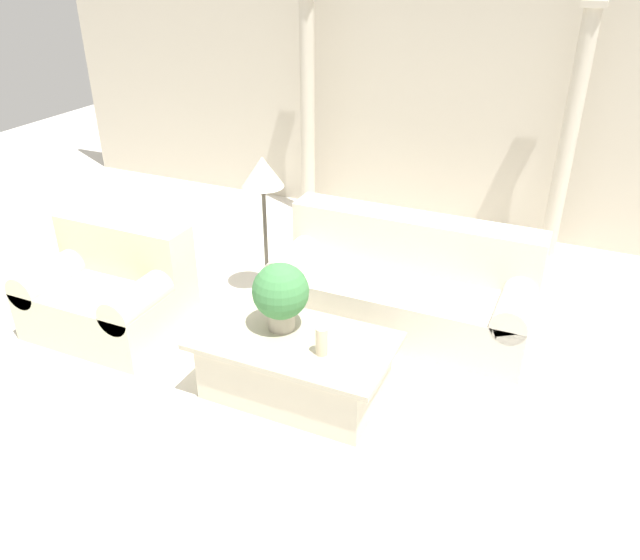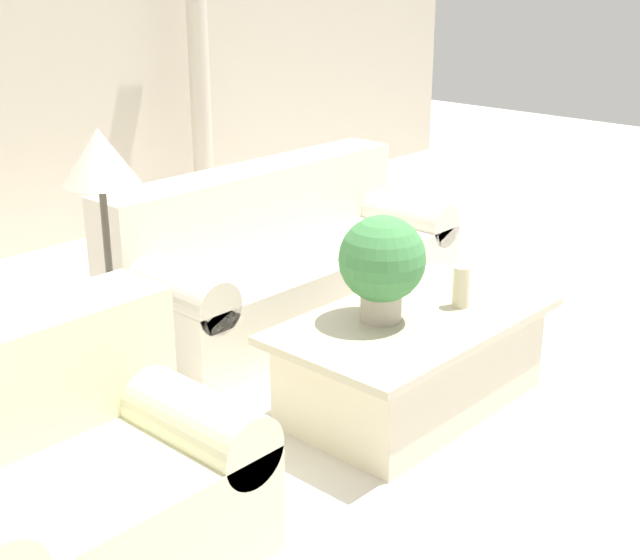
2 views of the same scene
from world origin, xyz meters
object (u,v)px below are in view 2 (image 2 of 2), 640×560
Objects in this scene: potted_plant at (382,262)px; sofa_long at (282,261)px; loveseat at (57,478)px; coffee_table at (413,360)px; floor_lamp at (101,171)px.

sofa_long is at bearing 65.60° from potted_plant.
loveseat reaches higher than coffee_table.
coffee_table is (-0.40, -1.31, -0.11)m from sofa_long.
coffee_table is at bearing -31.43° from potted_plant.
potted_plant reaches higher than coffee_table.
floor_lamp reaches higher than potted_plant.
potted_plant is (-0.15, 0.09, 0.52)m from coffee_table.
coffee_table is at bearing -107.21° from sofa_long.
sofa_long reaches higher than coffee_table.
coffee_table is at bearing -6.00° from loveseat.
sofa_long is at bearing 72.79° from coffee_table.
potted_plant reaches higher than loveseat.
sofa_long is 1.63× the size of floor_lamp.
floor_lamp reaches higher than sofa_long.
loveseat is at bearing 174.00° from coffee_table.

